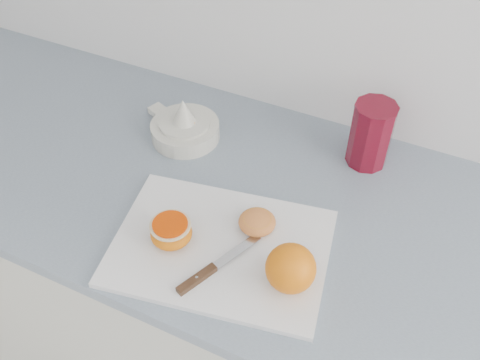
{
  "coord_description": "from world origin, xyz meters",
  "views": [
    {
      "loc": [
        0.07,
        1.02,
        1.68
      ],
      "look_at": [
        -0.24,
        1.67,
        0.96
      ],
      "focal_mm": 40.0,
      "sensor_mm": 36.0,
      "label": 1
    }
  ],
  "objects_px": {
    "half_orange": "(171,232)",
    "citrus_juicer": "(184,127)",
    "counter": "(246,312)",
    "cutting_board": "(221,247)",
    "red_tumbler": "(370,137)"
  },
  "relations": [
    {
      "from": "half_orange",
      "to": "citrus_juicer",
      "type": "distance_m",
      "value": 0.31
    },
    {
      "from": "counter",
      "to": "half_orange",
      "type": "distance_m",
      "value": 0.51
    },
    {
      "from": "cutting_board",
      "to": "half_orange",
      "type": "distance_m",
      "value": 0.09
    },
    {
      "from": "half_orange",
      "to": "citrus_juicer",
      "type": "relative_size",
      "value": 0.4
    },
    {
      "from": "cutting_board",
      "to": "half_orange",
      "type": "relative_size",
      "value": 5.09
    },
    {
      "from": "cutting_board",
      "to": "red_tumbler",
      "type": "relative_size",
      "value": 2.68
    },
    {
      "from": "cutting_board",
      "to": "red_tumbler",
      "type": "height_order",
      "value": "red_tumbler"
    },
    {
      "from": "half_orange",
      "to": "red_tumbler",
      "type": "bearing_deg",
      "value": 55.49
    },
    {
      "from": "citrus_juicer",
      "to": "red_tumbler",
      "type": "height_order",
      "value": "red_tumbler"
    },
    {
      "from": "half_orange",
      "to": "citrus_juicer",
      "type": "height_order",
      "value": "citrus_juicer"
    },
    {
      "from": "counter",
      "to": "cutting_board",
      "type": "bearing_deg",
      "value": -85.03
    },
    {
      "from": "citrus_juicer",
      "to": "counter",
      "type": "bearing_deg",
      "value": -27.19
    },
    {
      "from": "half_orange",
      "to": "counter",
      "type": "bearing_deg",
      "value": 67.07
    },
    {
      "from": "counter",
      "to": "citrus_juicer",
      "type": "xyz_separation_m",
      "value": [
        -0.2,
        0.1,
        0.47
      ]
    },
    {
      "from": "cutting_board",
      "to": "counter",
      "type": "bearing_deg",
      "value": 94.97
    }
  ]
}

